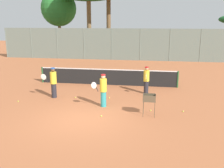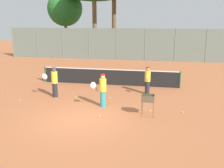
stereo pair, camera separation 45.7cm
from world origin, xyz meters
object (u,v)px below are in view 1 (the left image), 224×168
(player_white_outfit, at_px, (146,80))
(ball_cart, at_px, (149,100))
(tennis_net, at_px, (107,77))
(player_red_cap, at_px, (53,82))
(parked_car, at_px, (185,50))
(player_yellow_shirt, at_px, (103,90))

(player_white_outfit, xyz_separation_m, ball_cart, (0.26, -3.66, -0.06))
(ball_cart, bearing_deg, tennis_net, 117.97)
(player_red_cap, distance_m, parked_car, 21.02)
(player_red_cap, xyz_separation_m, ball_cart, (5.31, -2.08, -0.10))
(tennis_net, relative_size, ball_cart, 9.16)
(player_white_outfit, relative_size, parked_car, 0.38)
(tennis_net, height_order, player_red_cap, player_red_cap)
(tennis_net, height_order, player_white_outfit, player_white_outfit)
(player_yellow_shirt, bearing_deg, tennis_net, -123.44)
(player_yellow_shirt, distance_m, parked_car, 20.95)
(player_red_cap, bearing_deg, tennis_net, -138.27)
(parked_car, bearing_deg, player_red_cap, -115.72)
(ball_cart, bearing_deg, parked_car, 79.72)
(player_white_outfit, xyz_separation_m, player_yellow_shirt, (-2.03, -2.68, 0.02))
(player_yellow_shirt, height_order, parked_car, player_yellow_shirt)
(player_white_outfit, bearing_deg, player_red_cap, -72.23)
(parked_car, bearing_deg, ball_cart, -100.28)
(player_yellow_shirt, xyz_separation_m, parked_car, (6.10, 20.04, -0.19))
(player_yellow_shirt, bearing_deg, player_white_outfit, -168.09)
(player_red_cap, bearing_deg, player_yellow_shirt, 147.77)
(player_red_cap, xyz_separation_m, player_yellow_shirt, (3.02, -1.11, -0.02))
(player_white_outfit, distance_m, parked_car, 17.83)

